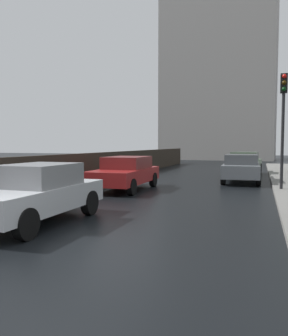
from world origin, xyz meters
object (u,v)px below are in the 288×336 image
object	(u,v)px
traffic_light	(283,110)
car_silver_mid_road	(37,193)
car_grey_far_lane	(241,168)
car_green_behind_camera	(245,163)
car_red_near_kerb	(125,172)

from	to	relation	value
traffic_light	car_silver_mid_road	bearing A→B (deg)	-127.63
car_silver_mid_road	car_grey_far_lane	world-z (taller)	car_silver_mid_road
car_silver_mid_road	car_green_behind_camera	distance (m)	16.44
traffic_light	car_green_behind_camera	bearing A→B (deg)	102.32
car_red_near_kerb	car_grey_far_lane	distance (m)	6.41
car_green_behind_camera	traffic_light	bearing A→B (deg)	-73.41
car_red_near_kerb	car_green_behind_camera	bearing A→B (deg)	-116.68
car_green_behind_camera	traffic_light	world-z (taller)	traffic_light
car_green_behind_camera	car_grey_far_lane	xyz separation A→B (m)	(0.04, -4.72, 0.01)
car_red_near_kerb	car_green_behind_camera	distance (m)	10.26
car_grey_far_lane	car_red_near_kerb	bearing A→B (deg)	-137.08
car_grey_far_lane	traffic_light	xyz separation A→B (m)	(1.72, -3.38, 2.54)
car_green_behind_camera	traffic_light	xyz separation A→B (m)	(1.77, -8.09, 2.55)
car_green_behind_camera	traffic_light	size ratio (longest dim) A/B	0.90
car_silver_mid_road	traffic_light	distance (m)	10.16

